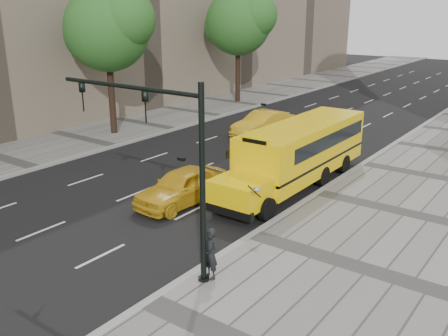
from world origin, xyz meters
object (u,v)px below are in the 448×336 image
Objects in this scene: tree_c at (239,22)px; taxi_near at (182,186)px; taxi_far at (263,124)px; school_bus at (300,149)px; traffic_signal at (167,153)px; tree_b at (108,28)px; pedestrian at (210,254)px.

taxi_near is (11.96, -21.72, -6.35)m from tree_c.
school_bus is at bearing -40.82° from taxi_far.
traffic_signal is at bearing -60.76° from taxi_far.
tree_b reaches higher than school_bus.
traffic_signal is at bearing -155.34° from pedestrian.
pedestrian is (8.80, -17.21, 0.16)m from taxi_far.
traffic_signal is (-1.50, -0.24, 3.10)m from pedestrian.
school_bus is 1.81× the size of traffic_signal.
traffic_signal reaches higher than school_bus.
school_bus is 2.29× the size of taxi_far.
pedestrian is at bearing 8.98° from traffic_signal.
tree_c is 1.56× the size of traffic_signal.
school_bus is 10.56m from traffic_signal.
pedestrian is at bearing -33.62° from tree_b.
tree_c is 30.90m from traffic_signal.
taxi_far is at bearing 35.24° from tree_b.
tree_b is 15.88m from school_bus.
tree_c reaches higher than taxi_far.
taxi_near is 0.94× the size of taxi_far.
school_bus is (14.89, -16.24, -5.39)m from tree_c.
school_bus reaches higher than pedestrian.
taxi_near is at bearing -61.16° from tree_c.
tree_c is 1.98× the size of taxi_far.
taxi_near is at bearing -67.26° from taxi_far.
traffic_signal is at bearing -86.15° from school_bus.
school_bus is 9.80m from taxi_far.
traffic_signal is (3.62, -4.79, 3.29)m from taxi_near.
pedestrian is (5.13, -4.56, 0.19)m from taxi_near.
taxi_far is 19.20m from traffic_signal.
tree_b is 5.83× the size of pedestrian.
taxi_far is 19.34m from pedestrian.
taxi_near is at bearing -29.64° from tree_b.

